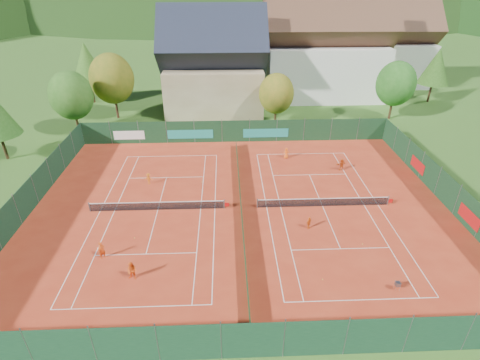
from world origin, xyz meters
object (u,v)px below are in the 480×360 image
(chalet, at_px, (214,68))
(player_right_far_b, at_px, (341,164))
(player_left_mid, at_px, (132,271))
(player_left_far, at_px, (149,179))
(hotel_block_b, at_px, (386,49))
(ball_hopper, at_px, (398,284))
(hotel_block_a, at_px, (325,54))
(player_right_far_a, at_px, (286,153))
(player_left_near, at_px, (102,250))
(player_right_near, at_px, (309,223))

(chalet, xyz_separation_m, player_right_far_b, (14.86, -22.56, -5.93))
(player_left_mid, height_order, player_left_far, player_left_mid)
(hotel_block_b, height_order, ball_hopper, hotel_block_b)
(hotel_block_a, distance_m, player_left_mid, 51.77)
(hotel_block_b, height_order, player_left_mid, hotel_block_b)
(player_right_far_a, bearing_deg, chalet, -61.25)
(chalet, distance_m, player_left_far, 26.47)
(hotel_block_a, relative_size, hotel_block_b, 1.25)
(player_left_near, bearing_deg, chalet, 37.38)
(player_left_near, relative_size, player_right_near, 1.28)
(chalet, relative_size, hotel_block_a, 0.75)
(hotel_block_a, height_order, player_left_mid, hotel_block_a)
(ball_hopper, bearing_deg, player_left_mid, 174.46)
(chalet, relative_size, player_right_near, 13.55)
(ball_hopper, distance_m, player_right_far_b, 18.49)
(hotel_block_a, bearing_deg, chalet, -162.47)
(hotel_block_a, distance_m, player_right_far_a, 27.99)
(player_left_near, bearing_deg, player_right_near, -29.16)
(player_left_near, relative_size, player_left_far, 1.20)
(player_right_near, bearing_deg, hotel_block_a, 30.53)
(player_left_near, relative_size, player_right_far_a, 1.12)
(chalet, bearing_deg, player_left_mid, -97.92)
(ball_hopper, bearing_deg, hotel_block_b, 70.75)
(hotel_block_b, relative_size, player_left_near, 11.27)
(player_left_far, bearing_deg, hotel_block_a, -127.71)
(chalet, xyz_separation_m, player_left_near, (-8.33, -36.70, -5.86))
(hotel_block_b, distance_m, player_left_mid, 65.86)
(player_left_mid, relative_size, player_right_near, 1.30)
(player_right_far_a, bearing_deg, player_right_far_b, 154.46)
(player_left_far, height_order, player_right_far_a, player_right_far_a)
(chalet, distance_m, player_right_near, 35.14)
(player_right_far_b, bearing_deg, player_left_mid, 19.02)
(hotel_block_b, relative_size, player_right_near, 14.45)
(chalet, height_order, hotel_block_b, chalet)
(player_left_near, bearing_deg, player_left_far, 42.16)
(player_left_far, distance_m, player_right_near, 17.76)
(player_left_near, height_order, player_right_far_b, player_left_near)
(player_left_mid, xyz_separation_m, player_right_near, (14.35, 5.70, -0.18))
(hotel_block_b, height_order, player_right_far_a, hotel_block_b)
(player_left_near, distance_m, player_left_mid, 3.79)
(ball_hopper, height_order, player_right_near, player_right_near)
(player_left_mid, relative_size, player_right_far_a, 1.13)
(ball_hopper, height_order, player_left_near, player_left_near)
(ball_hopper, xyz_separation_m, player_right_far_a, (-4.80, 21.75, 0.13))
(player_left_far, relative_size, player_right_far_a, 0.93)
(player_left_mid, distance_m, player_right_near, 15.44)
(player_left_near, bearing_deg, player_left_mid, -80.23)
(player_left_far, xyz_separation_m, player_right_far_a, (15.66, 5.64, 0.05))
(player_right_far_b, bearing_deg, chalet, -76.86)
(player_left_near, xyz_separation_m, player_right_far_b, (23.19, 14.14, -0.07))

